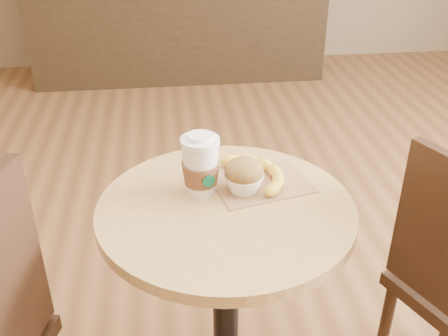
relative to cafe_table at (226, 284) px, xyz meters
name	(u,v)px	position (x,y,z in m)	size (l,w,h in m)	color
cafe_table	(226,284)	(0.00, 0.00, 0.00)	(0.62, 0.62, 0.75)	black
service_counter	(178,8)	(0.01, 3.08, 0.02)	(2.30, 0.65, 1.04)	black
kraft_bag	(261,183)	(0.10, 0.09, 0.25)	(0.24, 0.18, 0.00)	#956948
coffee_cup	(201,167)	(-0.05, 0.07, 0.32)	(0.09, 0.10, 0.16)	white
muffin	(244,176)	(0.05, 0.06, 0.29)	(0.10, 0.10, 0.09)	white
banana	(256,174)	(0.09, 0.11, 0.27)	(0.16, 0.21, 0.03)	yellow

